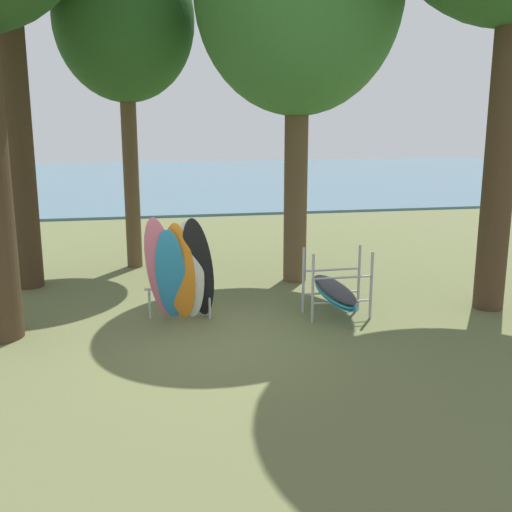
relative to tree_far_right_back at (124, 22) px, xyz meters
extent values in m
plane|color=#60663D|center=(1.18, -5.62, -5.77)|extent=(80.00, 80.00, 0.00)
cube|color=#477084|center=(1.18, 25.96, -5.72)|extent=(80.00, 36.00, 0.10)
cylinder|color=#42301E|center=(6.67, -4.90, -2.53)|extent=(0.56, 0.56, 6.49)
cylinder|color=brown|center=(3.56, -2.11, -3.39)|extent=(0.52, 0.52, 4.77)
cylinder|color=#42301E|center=(-2.28, -1.45, -2.51)|extent=(0.62, 0.62, 6.52)
cylinder|color=brown|center=(0.00, 0.00, -3.37)|extent=(0.37, 0.37, 4.81)
ellipsoid|color=#285623|center=(0.00, 0.00, 0.06)|extent=(3.22, 3.22, 3.71)
ellipsoid|color=pink|center=(0.45, -4.63, -4.78)|extent=(0.75, 1.01, 1.99)
ellipsoid|color=#2D8ED1|center=(0.61, -4.65, -4.88)|extent=(0.65, 0.91, 1.78)
ellipsoid|color=orange|center=(0.77, -4.67, -4.83)|extent=(0.69, 0.82, 1.88)
ellipsoid|color=white|center=(0.93, -4.69, -4.81)|extent=(0.67, 0.86, 1.92)
ellipsoid|color=black|center=(1.10, -4.71, -4.78)|extent=(0.80, 1.10, 1.98)
cylinder|color=#9EA0A5|center=(0.24, -4.24, -5.50)|extent=(0.04, 0.04, 0.55)
cylinder|color=#9EA0A5|center=(1.31, -4.47, -5.50)|extent=(0.04, 0.04, 0.55)
cylinder|color=#9EA0A5|center=(0.77, -4.36, -5.22)|extent=(1.24, 0.31, 0.04)
cylinder|color=#9EA0A5|center=(3.08, -5.06, -5.15)|extent=(0.05, 0.05, 1.25)
cylinder|color=#9EA0A5|center=(4.18, -5.06, -5.15)|extent=(0.05, 0.05, 1.25)
cylinder|color=#9EA0A5|center=(3.08, -4.46, -5.15)|extent=(0.05, 0.05, 1.25)
cylinder|color=#9EA0A5|center=(4.18, -4.46, -5.15)|extent=(0.05, 0.05, 1.25)
cylinder|color=#9EA0A5|center=(3.63, -5.06, -5.42)|extent=(1.10, 0.04, 0.04)
cylinder|color=#9EA0A5|center=(3.63, -5.06, -4.97)|extent=(1.10, 0.04, 0.04)
cylinder|color=#9EA0A5|center=(3.63, -4.46, -5.42)|extent=(1.10, 0.04, 0.04)
cylinder|color=#9EA0A5|center=(3.63, -4.46, -4.97)|extent=(1.10, 0.04, 0.04)
ellipsoid|color=#2D8ED1|center=(3.60, -4.76, -5.38)|extent=(0.59, 2.12, 0.06)
ellipsoid|color=#38B2AD|center=(3.58, -4.76, -5.32)|extent=(0.61, 2.12, 0.06)
ellipsoid|color=black|center=(3.58, -4.76, -5.26)|extent=(0.58, 2.12, 0.06)
camera|label=1|loc=(0.04, -14.78, -2.33)|focal=41.64mm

